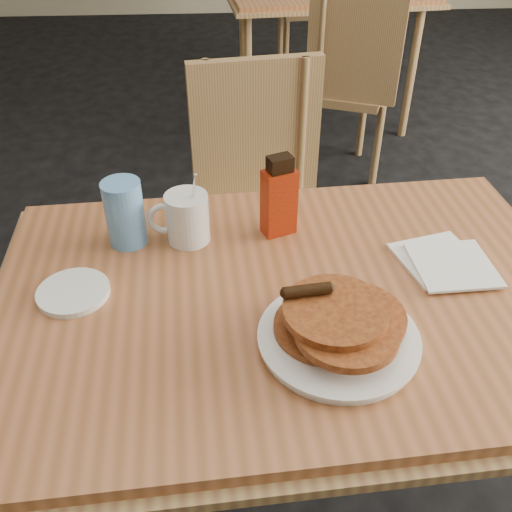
# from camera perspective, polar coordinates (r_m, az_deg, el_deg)

# --- Properties ---
(floor) EXTENTS (10.00, 10.00, 0.00)m
(floor) POSITION_cam_1_polar(r_m,az_deg,el_deg) (1.68, -0.43, -23.12)
(floor) COLOR black
(floor) RESTS_ON ground
(main_table) EXTENTS (1.20, 0.86, 0.75)m
(main_table) POSITION_cam_1_polar(r_m,az_deg,el_deg) (1.12, 3.44, -5.23)
(main_table) COLOR #A5603A
(main_table) RESTS_ON floor
(chair_main_far) EXTENTS (0.47, 0.47, 0.92)m
(chair_main_far) POSITION_cam_1_polar(r_m,az_deg,el_deg) (1.82, 0.17, 7.08)
(chair_main_far) COLOR #A5854E
(chair_main_far) RESTS_ON floor
(chair_neighbor_near) EXTENTS (0.53, 0.54, 0.91)m
(chair_neighbor_near) POSITION_cam_1_polar(r_m,az_deg,el_deg) (2.78, 9.08, 17.45)
(chair_neighbor_near) COLOR #A5854E
(chair_neighbor_near) RESTS_ON floor
(pancake_plate) EXTENTS (0.28, 0.28, 0.10)m
(pancake_plate) POSITION_cam_1_polar(r_m,az_deg,el_deg) (0.98, 8.29, -7.28)
(pancake_plate) COLOR white
(pancake_plate) RESTS_ON main_table
(coffee_mug) EXTENTS (0.13, 0.09, 0.17)m
(coffee_mug) POSITION_cam_1_polar(r_m,az_deg,el_deg) (1.20, -7.03, 3.88)
(coffee_mug) COLOR white
(coffee_mug) RESTS_ON main_table
(syrup_bottle) EXTENTS (0.08, 0.07, 0.18)m
(syrup_bottle) POSITION_cam_1_polar(r_m,az_deg,el_deg) (1.20, 2.32, 5.78)
(syrup_bottle) COLOR #710906
(syrup_bottle) RESTS_ON main_table
(napkin_stack) EXTENTS (0.19, 0.20, 0.01)m
(napkin_stack) POSITION_cam_1_polar(r_m,az_deg,el_deg) (1.21, 18.43, -0.60)
(napkin_stack) COLOR white
(napkin_stack) RESTS_ON main_table
(blue_tumbler) EXTENTS (0.08, 0.08, 0.14)m
(blue_tumbler) POSITION_cam_1_polar(r_m,az_deg,el_deg) (1.20, -12.99, 4.21)
(blue_tumbler) COLOR #5E9CDD
(blue_tumbler) RESTS_ON main_table
(side_saucer) EXTENTS (0.15, 0.15, 0.01)m
(side_saucer) POSITION_cam_1_polar(r_m,az_deg,el_deg) (1.13, -17.81, -3.47)
(side_saucer) COLOR white
(side_saucer) RESTS_ON main_table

